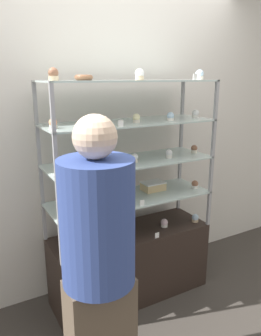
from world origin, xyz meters
TOP-DOWN VIEW (x-y plane):
  - ground_plane at (0.00, 0.00)m, footprint 20.00×20.00m
  - back_wall at (0.00, 0.36)m, footprint 8.00×0.05m
  - display_base at (0.00, 0.00)m, footprint 1.29×0.43m
  - display_riser_lower at (0.00, 0.00)m, footprint 1.29×0.43m
  - display_riser_middle at (0.00, 0.00)m, footprint 1.29×0.43m
  - display_riser_upper at (0.00, 0.00)m, footprint 1.29×0.43m
  - display_riser_top at (0.00, 0.00)m, footprint 1.29×0.43m
  - layer_cake_centerpiece at (-0.10, 0.08)m, footprint 0.22×0.22m
  - sheet_cake_frosted at (0.24, 0.05)m, footprint 0.18×0.13m
  - cupcake_0 at (-0.58, -0.08)m, footprint 0.06×0.06m
  - cupcake_1 at (-0.29, -0.04)m, footprint 0.06×0.06m
  - cupcake_2 at (0.29, -0.06)m, footprint 0.06×0.06m
  - cupcake_3 at (0.58, -0.11)m, footprint 0.06×0.06m
  - price_tag_0 at (0.13, -0.20)m, footprint 0.04×0.00m
  - cupcake_4 at (-0.59, -0.08)m, footprint 0.06×0.06m
  - cupcake_5 at (-0.20, -0.06)m, footprint 0.06×0.06m
  - cupcake_6 at (0.58, -0.08)m, footprint 0.06×0.06m
  - price_tag_1 at (-0.01, -0.20)m, footprint 0.04×0.00m
  - cupcake_7 at (-0.58, -0.06)m, footprint 0.05×0.05m
  - cupcake_8 at (-0.29, -0.07)m, footprint 0.05×0.05m
  - cupcake_9 at (-0.00, -0.06)m, footprint 0.05×0.05m
  - cupcake_10 at (0.30, -0.08)m, footprint 0.05×0.05m
  - cupcake_11 at (0.59, -0.04)m, footprint 0.05×0.05m
  - price_tag_2 at (-0.09, -0.20)m, footprint 0.04×0.00m
  - cupcake_12 at (-0.59, -0.05)m, footprint 0.05×0.05m
  - cupcake_13 at (-0.29, -0.07)m, footprint 0.05×0.05m
  - cupcake_14 at (0.01, -0.07)m, footprint 0.05×0.05m
  - cupcake_15 at (0.29, -0.10)m, footprint 0.05×0.05m
  - cupcake_16 at (0.57, -0.04)m, footprint 0.05×0.05m
  - price_tag_3 at (-0.18, -0.20)m, footprint 0.04×0.00m
  - cupcake_17 at (-0.59, -0.12)m, footprint 0.06×0.06m
  - cupcake_18 at (0.01, -0.11)m, footprint 0.06×0.06m
  - cupcake_19 at (0.58, -0.06)m, footprint 0.06×0.06m
  - price_tag_4 at (0.42, -0.20)m, footprint 0.04×0.00m
  - donut_glazed at (-0.33, 0.05)m, footprint 0.12×0.12m
  - customer_figure at (-0.59, -0.71)m, footprint 0.38×0.38m

SIDE VIEW (x-z plane):
  - ground_plane at x=0.00m, z-range 0.00..0.00m
  - display_base at x=0.00m, z-range 0.00..0.58m
  - price_tag_0 at x=0.13m, z-range 0.58..0.62m
  - cupcake_0 at x=-0.58m, z-range 0.58..0.65m
  - cupcake_1 at x=-0.29m, z-range 0.58..0.65m
  - cupcake_2 at x=0.29m, z-range 0.58..0.65m
  - cupcake_3 at x=0.58m, z-range 0.58..0.65m
  - layer_cake_centerpiece at x=-0.10m, z-range 0.58..0.70m
  - display_riser_lower at x=0.00m, z-range 0.71..1.00m
  - customer_figure at x=-0.59m, z-range 0.06..1.68m
  - price_tag_1 at x=-0.01m, z-range 0.87..0.92m
  - cupcake_4 at x=-0.59m, z-range 0.87..0.94m
  - cupcake_5 at x=-0.20m, z-range 0.87..0.94m
  - cupcake_6 at x=0.58m, z-range 0.87..0.94m
  - sheet_cake_frosted at x=0.24m, z-range 0.87..0.95m
  - display_riser_middle at x=0.00m, z-range 1.00..1.30m
  - price_tag_2 at x=-0.09m, z-range 1.17..1.21m
  - cupcake_7 at x=-0.58m, z-range 1.17..1.24m
  - cupcake_8 at x=-0.29m, z-range 1.17..1.24m
  - cupcake_9 at x=0.00m, z-range 1.17..1.24m
  - cupcake_10 at x=0.30m, z-range 1.17..1.24m
  - cupcake_11 at x=0.59m, z-range 1.17..1.24m
  - back_wall at x=0.00m, z-range 0.00..2.60m
  - display_riser_upper at x=0.00m, z-range 1.30..1.59m
  - price_tag_3 at x=-0.18m, z-range 1.46..1.51m
  - cupcake_12 at x=-0.59m, z-range 1.46..1.53m
  - cupcake_13 at x=-0.29m, z-range 1.46..1.53m
  - cupcake_14 at x=0.01m, z-range 1.46..1.53m
  - cupcake_15 at x=0.29m, z-range 1.46..1.53m
  - cupcake_16 at x=0.57m, z-range 1.46..1.53m
  - display_riser_top at x=0.00m, z-range 1.59..1.89m
  - donut_glazed at x=-0.33m, z-range 1.76..1.80m
  - price_tag_4 at x=0.42m, z-range 1.76..1.80m
  - cupcake_17 at x=-0.59m, z-range 1.76..1.83m
  - cupcake_18 at x=0.01m, z-range 1.76..1.83m
  - cupcake_19 at x=0.58m, z-range 1.76..1.83m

